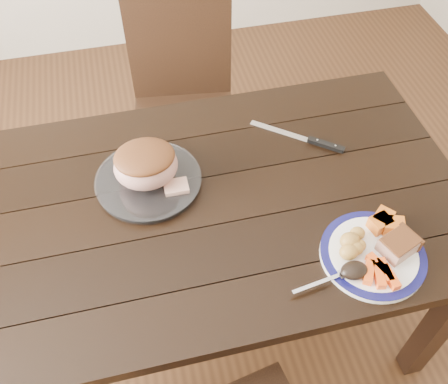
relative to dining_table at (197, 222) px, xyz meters
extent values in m
plane|color=#472B16|center=(0.00, 0.00, -0.66)|extent=(4.00, 4.00, 0.00)
cube|color=black|center=(0.00, 0.00, 0.07)|extent=(1.60, 0.90, 0.04)
cube|color=black|center=(0.72, -0.37, -0.30)|extent=(0.07, 0.07, 0.71)
cube|color=black|center=(0.72, 0.37, -0.30)|extent=(0.07, 0.07, 0.71)
cube|color=black|center=(0.07, 0.65, -0.21)|extent=(0.47, 0.47, 0.04)
cube|color=black|center=(0.10, 0.85, 0.04)|extent=(0.42, 0.09, 0.46)
cube|color=black|center=(0.28, 0.81, -0.44)|extent=(0.04, 0.04, 0.43)
cube|color=black|center=(0.23, 0.45, -0.44)|extent=(0.04, 0.04, 0.43)
cube|color=black|center=(-0.08, 0.85, -0.44)|extent=(0.04, 0.04, 0.43)
cube|color=black|center=(-0.13, 0.49, -0.44)|extent=(0.04, 0.04, 0.43)
cylinder|color=white|center=(0.42, -0.29, 0.10)|extent=(0.28, 0.28, 0.02)
torus|color=#0E0E48|center=(0.42, -0.29, 0.11)|extent=(0.28, 0.28, 0.02)
cylinder|color=white|center=(-0.12, 0.11, 0.10)|extent=(0.31, 0.31, 0.02)
cube|color=#A77A66|center=(0.48, -0.29, 0.13)|extent=(0.11, 0.10, 0.04)
ellipsoid|color=gold|center=(0.37, -0.28, 0.13)|extent=(0.04, 0.04, 0.04)
ellipsoid|color=gold|center=(0.39, -0.27, 0.13)|extent=(0.04, 0.03, 0.03)
ellipsoid|color=gold|center=(0.37, -0.25, 0.14)|extent=(0.05, 0.05, 0.05)
ellipsoid|color=gold|center=(0.35, -0.28, 0.13)|extent=(0.05, 0.04, 0.04)
ellipsoid|color=gold|center=(0.40, -0.23, 0.13)|extent=(0.04, 0.04, 0.04)
cube|color=#F55414|center=(0.42, -0.35, 0.12)|extent=(0.02, 0.07, 0.02)
cube|color=#F55414|center=(0.38, -0.35, 0.12)|extent=(0.05, 0.07, 0.02)
cube|color=#F55414|center=(0.41, -0.33, 0.12)|extent=(0.04, 0.07, 0.02)
cube|color=#F55414|center=(0.43, -0.37, 0.12)|extent=(0.03, 0.07, 0.02)
cube|color=#F55414|center=(0.40, -0.36, 0.12)|extent=(0.04, 0.07, 0.02)
cube|color=orange|center=(0.47, -0.22, 0.13)|extent=(0.06, 0.06, 0.04)
cube|color=orange|center=(0.48, -0.20, 0.13)|extent=(0.07, 0.07, 0.04)
cube|color=orange|center=(0.50, -0.23, 0.13)|extent=(0.07, 0.06, 0.04)
ellipsoid|color=black|center=(0.34, -0.34, 0.13)|extent=(0.07, 0.05, 0.03)
cube|color=silver|center=(0.25, -0.34, 0.11)|extent=(0.14, 0.03, 0.00)
cube|color=silver|center=(0.33, -0.33, 0.11)|extent=(0.05, 0.03, 0.00)
ellipsoid|color=tan|center=(-0.12, 0.11, 0.17)|extent=(0.19, 0.16, 0.12)
cube|color=tan|center=(-0.05, 0.05, 0.12)|extent=(0.07, 0.06, 0.02)
cube|color=silver|center=(0.33, 0.23, 0.09)|extent=(0.17, 0.14, 0.00)
cube|color=black|center=(0.45, 0.13, 0.10)|extent=(0.11, 0.09, 0.01)
camera|label=1|loc=(-0.13, -0.89, 1.23)|focal=40.00mm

